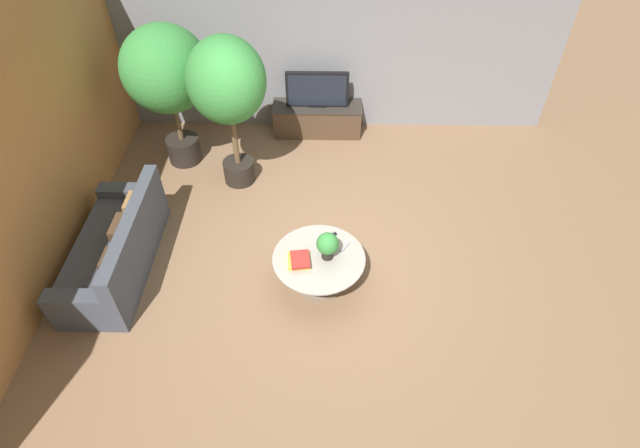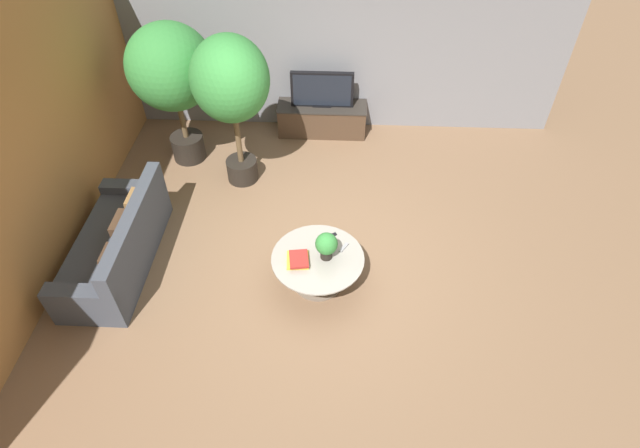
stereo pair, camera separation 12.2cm
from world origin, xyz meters
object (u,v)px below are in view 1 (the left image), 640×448
Objects in this scene: television at (317,90)px; potted_palm_corner at (227,86)px; media_console at (317,119)px; potted_palm_tall at (167,74)px; couch_by_wall at (117,250)px; potted_plant_tabletop at (328,245)px; coffee_table at (319,265)px.

potted_palm_corner is at bearing -131.45° from television.
media_console is 0.53m from television.
potted_palm_tall is 0.97× the size of potted_palm_corner.
couch_by_wall is 2.55m from potted_palm_tall.
potted_palm_tall is at bearing 152.17° from potted_palm_corner.
television is 2.82× the size of potted_plant_tabletop.
media_console is at bearing 93.32° from potted_plant_tabletop.
television is at bearing 93.33° from potted_plant_tabletop.
television is at bearing 48.55° from potted_palm_corner.
television is at bearing 91.58° from coffee_table.
couch_by_wall reaches higher than media_console.
couch_by_wall is at bearing -126.08° from potted_palm_corner.
media_console is 3.27m from coffee_table.
television is 0.91× the size of coffee_table.
potted_palm_tall is at bearing -158.79° from television.
coffee_table is at bearing -58.03° from potted_palm_corner.
coffee_table is 0.55× the size of couch_by_wall.
couch_by_wall is (-2.41, -3.04, 0.02)m from media_console.
potted_palm_corner is 2.54m from potted_plant_tabletop.
coffee_table is at bearing -48.76° from potted_palm_tall.
media_console is 0.66× the size of potted_palm_corner.
television is at bearing 21.21° from potted_palm_tall.
couch_by_wall is 5.63× the size of potted_plant_tabletop.
television is 0.47× the size of potted_palm_tall.
potted_palm_tall reaches higher than potted_plant_tabletop.
media_console is 1.33× the size of coffee_table.
potted_plant_tabletop is (2.60, -0.22, 0.37)m from couch_by_wall.
couch_by_wall is 2.50m from potted_palm_corner.
couch_by_wall is 2.64m from potted_plant_tabletop.
coffee_table is 2.51m from couch_by_wall.
television is 0.45× the size of potted_palm_corner.
potted_plant_tabletop is at bearing -47.31° from potted_palm_tall.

